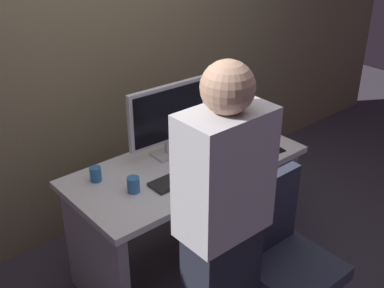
# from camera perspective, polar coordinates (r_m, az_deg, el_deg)

# --- Properties ---
(ground_plane) EXTENTS (9.00, 9.00, 0.00)m
(ground_plane) POSITION_cam_1_polar(r_m,az_deg,el_deg) (3.39, -0.56, -13.17)
(ground_plane) COLOR #3D3842
(wall_back) EXTENTS (6.40, 0.10, 3.00)m
(wall_back) POSITION_cam_1_polar(r_m,az_deg,el_deg) (3.32, -10.17, 14.79)
(wall_back) COLOR #8C7F5B
(wall_back) RESTS_ON ground
(desk) EXTENTS (1.45, 0.68, 0.74)m
(desk) POSITION_cam_1_polar(r_m,az_deg,el_deg) (3.08, -0.61, -5.92)
(desk) COLOR white
(desk) RESTS_ON ground
(office_chair) EXTENTS (0.52, 0.52, 0.94)m
(office_chair) POSITION_cam_1_polar(r_m,az_deg,el_deg) (2.72, 10.56, -14.05)
(office_chair) COLOR black
(office_chair) RESTS_ON ground
(person_at_desk) EXTENTS (0.40, 0.24, 1.64)m
(person_at_desk) POSITION_cam_1_polar(r_m,az_deg,el_deg) (2.25, 3.56, -10.03)
(person_at_desk) COLOR #262838
(person_at_desk) RESTS_ON ground
(monitor) EXTENTS (0.54, 0.15, 0.46)m
(monitor) POSITION_cam_1_polar(r_m,az_deg,el_deg) (2.94, -2.79, 3.16)
(monitor) COLOR silver
(monitor) RESTS_ON desk
(keyboard) EXTENTS (0.43, 0.13, 0.02)m
(keyboard) POSITION_cam_1_polar(r_m,az_deg,el_deg) (2.81, -0.92, -3.73)
(keyboard) COLOR #262626
(keyboard) RESTS_ON desk
(mouse) EXTENTS (0.06, 0.10, 0.03)m
(mouse) POSITION_cam_1_polar(r_m,az_deg,el_deg) (2.99, 4.02, -1.59)
(mouse) COLOR white
(mouse) RESTS_ON desk
(cup_near_keyboard) EXTENTS (0.07, 0.07, 0.09)m
(cup_near_keyboard) POSITION_cam_1_polar(r_m,az_deg,el_deg) (2.69, -6.81, -4.69)
(cup_near_keyboard) COLOR #3372B2
(cup_near_keyboard) RESTS_ON desk
(cup_by_monitor) EXTENTS (0.07, 0.07, 0.08)m
(cup_by_monitor) POSITION_cam_1_polar(r_m,az_deg,el_deg) (2.82, -11.10, -3.44)
(cup_by_monitor) COLOR #3372B2
(cup_by_monitor) RESTS_ON desk
(book_stack) EXTENTS (0.20, 0.18, 0.13)m
(book_stack) POSITION_cam_1_polar(r_m,az_deg,el_deg) (3.27, 2.45, 2.13)
(book_stack) COLOR beige
(book_stack) RESTS_ON desk
(cell_phone) EXTENTS (0.09, 0.15, 0.01)m
(cell_phone) POSITION_cam_1_polar(r_m,az_deg,el_deg) (3.17, 9.50, -0.43)
(cell_phone) COLOR black
(cell_phone) RESTS_ON desk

